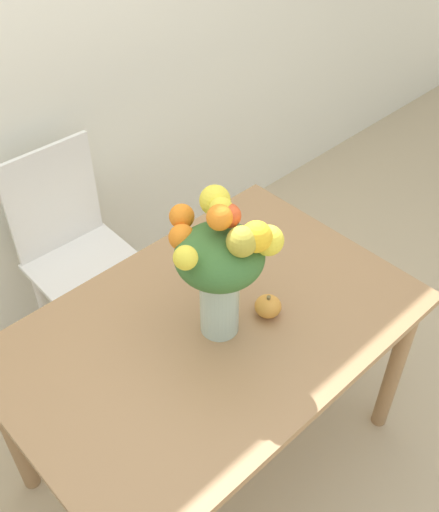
% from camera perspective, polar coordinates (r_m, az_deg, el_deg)
% --- Properties ---
extents(ground_plane, '(12.00, 12.00, 0.00)m').
position_cam_1_polar(ground_plane, '(2.51, -0.65, -17.96)').
color(ground_plane, tan).
extents(dining_table, '(1.30, 0.87, 0.75)m').
position_cam_1_polar(dining_table, '(1.97, -0.80, -8.58)').
color(dining_table, '#9E754C').
rests_on(dining_table, ground_plane).
extents(flower_vase, '(0.31, 0.33, 0.48)m').
position_cam_1_polar(flower_vase, '(1.69, 0.13, -0.62)').
color(flower_vase, '#B2CCBC').
rests_on(flower_vase, dining_table).
extents(pumpkin, '(0.09, 0.09, 0.08)m').
position_cam_1_polar(pumpkin, '(1.91, 4.64, -4.79)').
color(pumpkin, gold).
rests_on(pumpkin, dining_table).
extents(dining_chair_near_window, '(0.43, 0.43, 0.95)m').
position_cam_1_polar(dining_chair_near_window, '(2.58, -13.34, 0.12)').
color(dining_chair_near_window, white).
rests_on(dining_chair_near_window, ground_plane).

